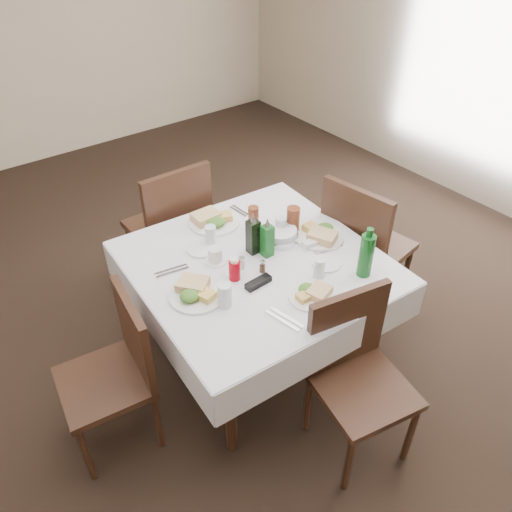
# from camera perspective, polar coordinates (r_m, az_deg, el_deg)

# --- Properties ---
(ground_plane) EXTENTS (7.00, 7.00, 0.00)m
(ground_plane) POSITION_cam_1_polar(r_m,az_deg,el_deg) (3.28, -3.99, -11.32)
(ground_plane) COLOR black
(room_shell) EXTENTS (6.04, 7.04, 2.80)m
(room_shell) POSITION_cam_1_polar(r_m,az_deg,el_deg) (2.29, -5.90, 18.14)
(room_shell) COLOR #BCAB8B
(room_shell) RESTS_ON ground
(dining_table) EXTENTS (1.38, 1.38, 0.76)m
(dining_table) POSITION_cam_1_polar(r_m,az_deg,el_deg) (2.81, 0.05, -1.90)
(dining_table) COLOR black
(dining_table) RESTS_ON ground
(chair_north) EXTENTS (0.48, 0.48, 1.02)m
(chair_north) POSITION_cam_1_polar(r_m,az_deg,el_deg) (3.44, -9.50, 3.77)
(chair_north) COLOR black
(chair_north) RESTS_ON ground
(chair_south) EXTENTS (0.52, 0.52, 0.93)m
(chair_south) POSITION_cam_1_polar(r_m,az_deg,el_deg) (2.57, 11.25, -12.25)
(chair_south) COLOR black
(chair_south) RESTS_ON ground
(chair_east) EXTENTS (0.55, 0.55, 1.02)m
(chair_east) POSITION_cam_1_polar(r_m,az_deg,el_deg) (3.28, 11.95, 1.59)
(chair_east) COLOR black
(chair_east) RESTS_ON ground
(chair_west) EXTENTS (0.48, 0.48, 0.90)m
(chair_west) POSITION_cam_1_polar(r_m,az_deg,el_deg) (2.64, -15.40, -11.96)
(chair_west) COLOR black
(chair_west) RESTS_ON ground
(meal_north) EXTENTS (0.31, 0.31, 0.07)m
(meal_north) POSITION_cam_1_polar(r_m,az_deg,el_deg) (3.06, -4.94, 4.12)
(meal_north) COLOR white
(meal_north) RESTS_ON dining_table
(meal_south) EXTENTS (0.23, 0.23, 0.05)m
(meal_south) POSITION_cam_1_polar(r_m,az_deg,el_deg) (2.54, 6.44, -4.31)
(meal_south) COLOR white
(meal_south) RESTS_ON dining_table
(meal_east) EXTENTS (0.30, 0.30, 0.06)m
(meal_east) POSITION_cam_1_polar(r_m,az_deg,el_deg) (2.95, 7.36, 2.50)
(meal_east) COLOR white
(meal_east) RESTS_ON dining_table
(meal_west) EXTENTS (0.29, 0.29, 0.06)m
(meal_west) POSITION_cam_1_polar(r_m,az_deg,el_deg) (2.55, -6.95, -4.07)
(meal_west) COLOR white
(meal_west) RESTS_ON dining_table
(side_plate_a) EXTENTS (0.17, 0.17, 0.01)m
(side_plate_a) POSITION_cam_1_polar(r_m,az_deg,el_deg) (2.86, -6.23, 0.83)
(side_plate_a) COLOR white
(side_plate_a) RESTS_ON dining_table
(side_plate_b) EXTENTS (0.16, 0.16, 0.01)m
(side_plate_b) POSITION_cam_1_polar(r_m,az_deg,el_deg) (2.76, 8.04, -0.84)
(side_plate_b) COLOR white
(side_plate_b) RESTS_ON dining_table
(water_n) EXTENTS (0.06, 0.06, 0.12)m
(water_n) POSITION_cam_1_polar(r_m,az_deg,el_deg) (2.87, -5.21, 2.39)
(water_n) COLOR silver
(water_n) RESTS_ON dining_table
(water_s) EXTENTS (0.06, 0.06, 0.11)m
(water_s) POSITION_cam_1_polar(r_m,az_deg,el_deg) (2.65, 7.26, -1.35)
(water_s) COLOR silver
(water_s) RESTS_ON dining_table
(water_e) EXTENTS (0.06, 0.06, 0.12)m
(water_e) POSITION_cam_1_polar(r_m,az_deg,el_deg) (2.93, 2.86, 3.37)
(water_e) COLOR silver
(water_e) RESTS_ON dining_table
(water_w) EXTENTS (0.07, 0.07, 0.13)m
(water_w) POSITION_cam_1_polar(r_m,az_deg,el_deg) (2.45, -3.59, -4.46)
(water_w) COLOR silver
(water_w) RESTS_ON dining_table
(iced_tea_a) EXTENTS (0.06, 0.06, 0.13)m
(iced_tea_a) POSITION_cam_1_polar(r_m,az_deg,el_deg) (3.00, -0.30, 4.49)
(iced_tea_a) COLOR brown
(iced_tea_a) RESTS_ON dining_table
(iced_tea_b) EXTENTS (0.08, 0.08, 0.16)m
(iced_tea_b) POSITION_cam_1_polar(r_m,az_deg,el_deg) (2.96, 4.25, 4.15)
(iced_tea_b) COLOR brown
(iced_tea_b) RESTS_ON dining_table
(bread_basket) EXTENTS (0.22, 0.22, 0.07)m
(bread_basket) POSITION_cam_1_polar(r_m,az_deg,el_deg) (2.91, 2.77, 2.43)
(bread_basket) COLOR silver
(bread_basket) RESTS_ON dining_table
(oil_cruet_dark) EXTENTS (0.06, 0.06, 0.26)m
(oil_cruet_dark) POSITION_cam_1_polar(r_m,az_deg,el_deg) (2.76, -0.33, 2.37)
(oil_cruet_dark) COLOR black
(oil_cruet_dark) RESTS_ON dining_table
(oil_cruet_green) EXTENTS (0.06, 0.06, 0.25)m
(oil_cruet_green) POSITION_cam_1_polar(r_m,az_deg,el_deg) (2.74, 1.29, 1.90)
(oil_cruet_green) COLOR #135B1D
(oil_cruet_green) RESTS_ON dining_table
(ketchup_bottle) EXTENTS (0.06, 0.06, 0.13)m
(ketchup_bottle) POSITION_cam_1_polar(r_m,az_deg,el_deg) (2.61, -2.48, -1.53)
(ketchup_bottle) COLOR #B00010
(ketchup_bottle) RESTS_ON dining_table
(salt_shaker) EXTENTS (0.03, 0.03, 0.08)m
(salt_shaker) POSITION_cam_1_polar(r_m,az_deg,el_deg) (2.68, -1.66, -0.85)
(salt_shaker) COLOR white
(salt_shaker) RESTS_ON dining_table
(pepper_shaker) EXTENTS (0.03, 0.03, 0.07)m
(pepper_shaker) POSITION_cam_1_polar(r_m,az_deg,el_deg) (2.67, 0.74, -1.21)
(pepper_shaker) COLOR #3E2818
(pepper_shaker) RESTS_ON dining_table
(coffee_mug) EXTENTS (0.12, 0.12, 0.09)m
(coffee_mug) POSITION_cam_1_polar(r_m,az_deg,el_deg) (2.74, -4.67, 0.06)
(coffee_mug) COLOR white
(coffee_mug) RESTS_ON dining_table
(sunglasses) EXTENTS (0.15, 0.06, 0.03)m
(sunglasses) POSITION_cam_1_polar(r_m,az_deg,el_deg) (2.59, 0.26, -3.05)
(sunglasses) COLOR black
(sunglasses) RESTS_ON dining_table
(green_bottle) EXTENTS (0.08, 0.08, 0.29)m
(green_bottle) POSITION_cam_1_polar(r_m,az_deg,el_deg) (2.66, 12.48, 0.14)
(green_bottle) COLOR #135B1D
(green_bottle) RESTS_ON dining_table
(sugar_caddy) EXTENTS (0.09, 0.06, 0.04)m
(sugar_caddy) POSITION_cam_1_polar(r_m,az_deg,el_deg) (2.87, 6.14, 1.37)
(sugar_caddy) COLOR white
(sugar_caddy) RESTS_ON dining_table
(cutlery_n) EXTENTS (0.05, 0.16, 0.01)m
(cutlery_n) POSITION_cam_1_polar(r_m,az_deg,el_deg) (3.18, -1.92, 5.16)
(cutlery_n) COLOR silver
(cutlery_n) RESTS_ON dining_table
(cutlery_s) EXTENTS (0.09, 0.21, 0.01)m
(cutlery_s) POSITION_cam_1_polar(r_m,az_deg,el_deg) (2.42, 3.28, -7.22)
(cutlery_s) COLOR silver
(cutlery_s) RESTS_ON dining_table
(cutlery_e) EXTENTS (0.19, 0.06, 0.01)m
(cutlery_e) POSITION_cam_1_polar(r_m,az_deg,el_deg) (2.87, 8.24, 0.80)
(cutlery_e) COLOR silver
(cutlery_e) RESTS_ON dining_table
(cutlery_w) EXTENTS (0.19, 0.08, 0.01)m
(cutlery_w) POSITION_cam_1_polar(r_m,az_deg,el_deg) (2.72, -9.60, -1.71)
(cutlery_w) COLOR silver
(cutlery_w) RESTS_ON dining_table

